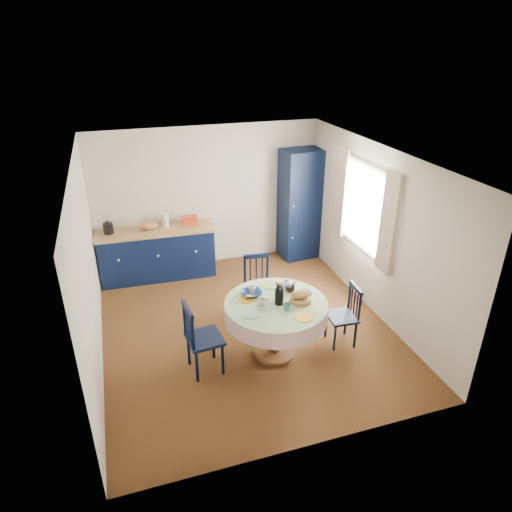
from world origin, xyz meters
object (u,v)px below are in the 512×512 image
Objects in this scene: chair_far at (258,287)px; mug_b at (287,307)px; dining_table at (276,311)px; chair_right at (344,315)px; mug_a at (261,302)px; kitchen_counter at (157,252)px; mug_d at (252,290)px; cobalt_bowl at (252,294)px; pantry_cabinet at (300,205)px; chair_left at (201,338)px; mug_c at (290,289)px.

mug_b is at bearing -83.43° from chair_far.
mug_b is at bearing -74.33° from dining_table.
chair_far is at bearing -134.65° from chair_right.
dining_table is at bearing 2.45° from mug_a.
mug_a is (-0.27, -0.99, 0.36)m from chair_far.
kitchen_counter reaches higher than mug_d.
mug_b is at bearing -56.19° from cobalt_bowl.
pantry_cabinet is at bearing 54.95° from mug_d.
chair_left is (-2.44, -2.73, -0.52)m from pantry_cabinet.
chair_left is 1.12m from mug_b.
mug_a is at bearing -66.76° from kitchen_counter.
kitchen_counter is 3.48m from chair_right.
kitchen_counter is 16.70× the size of mug_c.
kitchen_counter is at bearing 120.71° from mug_c.
dining_table is 4.93× the size of cobalt_bowl.
chair_left reaches higher than cobalt_bowl.
chair_far is at bearing 85.89° from dining_table.
mug_b reaches higher than chair_right.
kitchen_counter is 1.53× the size of dining_table.
chair_far is 0.81m from mug_d.
chair_far is 1.36m from chair_right.
mug_a reaches higher than mug_b.
mug_a is at bearing -98.38° from chair_far.
chair_left reaches higher than mug_d.
chair_right is (1.96, -0.01, -0.06)m from chair_left.
mug_b is at bearing -63.54° from kitchen_counter.
pantry_cabinet reaches higher than kitchen_counter.
kitchen_counter is 2.71m from chair_left.
pantry_cabinet is 2.27m from chair_far.
mug_c is (0.19, -0.79, 0.36)m from chair_far.
chair_right is 1.31m from cobalt_bowl.
mug_a is (-0.20, -0.01, 0.17)m from dining_table.
mug_a is 1.10× the size of mug_d.
mug_b is 0.91× the size of mug_d.
kitchen_counter is 18.80× the size of mug_d.
mug_b is 0.37× the size of cobalt_bowl.
pantry_cabinet is 3.18m from mug_a.
dining_table is (-1.45, -2.70, -0.35)m from pantry_cabinet.
mug_d is 0.07m from cobalt_bowl.
mug_c is 1.13× the size of mug_d.
chair_far reaches higher than mug_c.
mug_b is (-0.91, -0.17, 0.40)m from chair_right.
chair_left is 10.05× the size of mug_b.
mug_d reaches higher than mug_b.
mug_b is (0.26, -0.20, -0.00)m from mug_a.
mug_b is (-0.01, -1.18, 0.36)m from chair_far.
chair_left reaches higher than mug_a.
chair_far is 9.71× the size of mug_b.
mug_d is (0.99, -2.36, 0.39)m from kitchen_counter.
mug_c reaches higher than mug_a.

